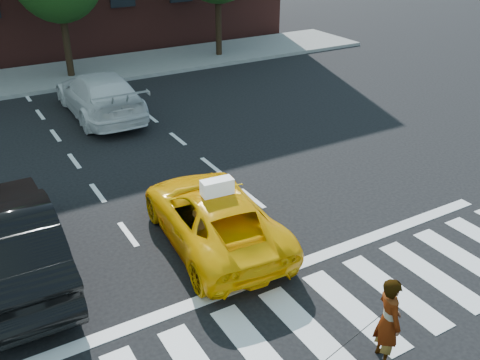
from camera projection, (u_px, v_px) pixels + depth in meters
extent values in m
plane|color=black|center=(308.00, 330.00, 9.05)|extent=(120.00, 120.00, 0.00)
cube|color=silver|center=(308.00, 330.00, 9.04)|extent=(13.00, 2.40, 0.01)
cube|color=silver|center=(258.00, 279.00, 10.27)|extent=(12.00, 0.30, 0.01)
cube|color=slate|center=(57.00, 76.00, 22.44)|extent=(30.00, 4.00, 0.15)
cylinder|color=black|center=(66.00, 36.00, 21.51)|extent=(0.28, 0.28, 3.55)
cylinder|color=black|center=(218.00, 16.00, 24.60)|extent=(0.28, 0.28, 3.85)
imported|color=#FFB805|center=(213.00, 216.00, 11.22)|extent=(2.44, 4.59, 1.23)
imported|color=black|center=(6.00, 240.00, 10.04)|extent=(1.81, 4.97, 1.63)
imported|color=silver|center=(100.00, 94.00, 18.07)|extent=(2.15, 5.15, 1.49)
imported|color=#999999|center=(388.00, 321.00, 8.14)|extent=(0.52, 0.65, 1.54)
cube|color=white|center=(217.00, 187.00, 10.71)|extent=(0.67, 0.34, 0.32)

